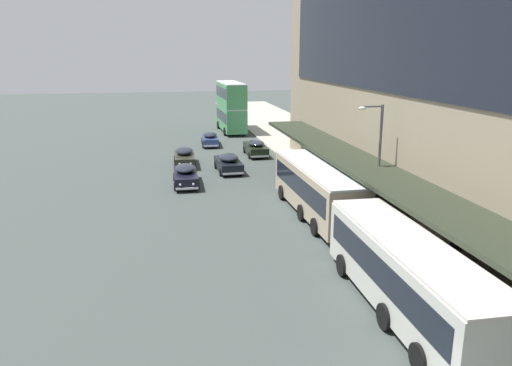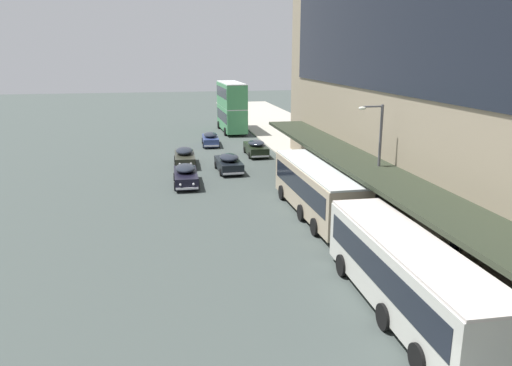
{
  "view_description": "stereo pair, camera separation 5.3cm",
  "coord_description": "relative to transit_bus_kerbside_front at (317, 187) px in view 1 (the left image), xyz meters",
  "views": [
    {
      "loc": [
        -5.42,
        -9.78,
        9.96
      ],
      "look_at": [
        0.4,
        19.79,
        2.0
      ],
      "focal_mm": 35.0,
      "sensor_mm": 36.0,
      "label": 1
    },
    {
      "loc": [
        -5.36,
        -9.79,
        9.96
      ],
      "look_at": [
        0.4,
        19.79,
        2.0
      ],
      "focal_mm": 35.0,
      "sensor_mm": 36.0,
      "label": 2
    }
  ],
  "objects": [
    {
      "name": "transit_bus_kerbside_far",
      "position": [
        -0.36,
        34.21,
        1.55
      ],
      "size": [
        2.86,
        9.11,
        6.23
      ],
      "color": "#439259",
      "rests_on": "ground"
    },
    {
      "name": "pedestrian_at_kerb",
      "position": [
        3.79,
        -9.04,
        -0.62
      ],
      "size": [
        0.33,
        0.62,
        1.86
      ],
      "color": "black",
      "rests_on": "sidewalk_kerb"
    },
    {
      "name": "sedan_lead_near",
      "position": [
        -7.62,
        8.96,
        -1.03
      ],
      "size": [
        1.93,
        4.99,
        1.56
      ],
      "color": "black",
      "rests_on": "ground"
    },
    {
      "name": "sedan_trailing_mid",
      "position": [
        -4.03,
        25.12,
        -1.06
      ],
      "size": [
        1.96,
        4.7,
        1.48
      ],
      "color": "navy",
      "rests_on": "ground"
    },
    {
      "name": "transit_bus_kerbside_front",
      "position": [
        0.0,
        0.0,
        0.0
      ],
      "size": [
        2.89,
        11.12,
        3.14
      ],
      "color": "tan",
      "rests_on": "ground"
    },
    {
      "name": "street_lamp",
      "position": [
        2.77,
        -2.26,
        2.38
      ],
      "size": [
        1.5,
        0.28,
        6.93
      ],
      "color": "#4C4C51",
      "rests_on": "sidewalk_kerb"
    },
    {
      "name": "sedan_oncoming_rear",
      "position": [
        -0.19,
        18.9,
        -1.03
      ],
      "size": [
        1.95,
        4.85,
        1.54
      ],
      "color": "black",
      "rests_on": "ground"
    },
    {
      "name": "sedan_second_near",
      "position": [
        -3.78,
        12.59,
        -1.02
      ],
      "size": [
        2.09,
        4.75,
        1.59
      ],
      "color": "black",
      "rests_on": "ground"
    },
    {
      "name": "transit_bus_kerbside_rear",
      "position": [
        -0.38,
        -12.44,
        -0.04
      ],
      "size": [
        2.89,
        11.25,
        3.07
      ],
      "color": "silver",
      "rests_on": "ground"
    },
    {
      "name": "sedan_trailing_near",
      "position": [
        -7.32,
        15.82,
        -1.01
      ],
      "size": [
        1.98,
        4.97,
        1.61
      ],
      "color": "#2D2E23",
      "rests_on": "ground"
    }
  ]
}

